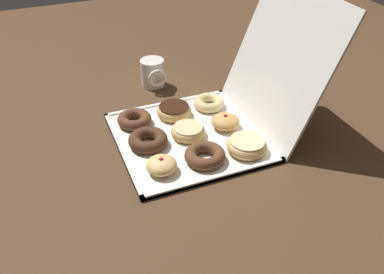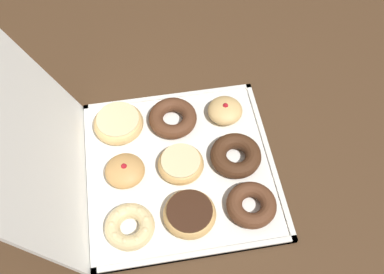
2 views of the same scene
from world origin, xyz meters
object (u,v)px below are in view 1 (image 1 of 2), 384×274
Objects in this scene: coffee_mug at (153,73)px; chocolate_cake_ring_donut_0 at (134,119)px; chocolate_cake_ring_donut_5 at (205,155)px; cruller_donut_6 at (209,102)px; chocolate_frosted_donut_3 at (174,111)px; glazed_ring_donut_4 at (188,131)px; jelly_filled_donut_2 at (161,165)px; donut_box at (188,137)px; glazed_ring_donut_8 at (247,145)px; jelly_filled_donut_7 at (225,121)px; chocolate_cake_ring_donut_1 at (148,140)px.

chocolate_cake_ring_donut_0 is at bearing -30.03° from coffee_mug.
chocolate_cake_ring_donut_5 and cruller_donut_6 have the same top height.
glazed_ring_donut_4 is (0.13, 0.00, -0.00)m from chocolate_frosted_donut_3.
jelly_filled_donut_2 is 0.52m from coffee_mug.
glazed_ring_donut_8 is at bearing 44.20° from donut_box.
chocolate_frosted_donut_3 is 0.13m from glazed_ring_donut_4.
donut_box is at bearing -95.09° from glazed_ring_donut_4.
chocolate_cake_ring_donut_5 is at bearing 0.07° from chocolate_frosted_donut_3.
jelly_filled_donut_2 is at bearing -91.30° from glazed_ring_donut_8.
coffee_mug is at bearing 179.15° from donut_box.
jelly_filled_donut_2 is 0.79× the size of coffee_mug.
chocolate_cake_ring_donut_5 is 0.30m from cruller_donut_6.
chocolate_frosted_donut_3 is 0.30m from glazed_ring_donut_8.
donut_box is at bearing 179.70° from chocolate_cake_ring_donut_5.
jelly_filled_donut_2 is 0.95× the size of jelly_filled_donut_7.
cruller_donut_6 is at bearing 93.12° from chocolate_frosted_donut_3.
coffee_mug reaches higher than glazed_ring_donut_8.
chocolate_frosted_donut_3 is at bearing -179.55° from donut_box.
cruller_donut_6 is at bearing 135.43° from jelly_filled_donut_2.
chocolate_frosted_donut_3 is 1.07× the size of cruller_donut_6.
glazed_ring_donut_8 is at bearing 1.89° from jelly_filled_donut_7.
glazed_ring_donut_8 is (0.14, 0.13, 0.00)m from glazed_ring_donut_4.
chocolate_cake_ring_donut_1 is at bearing -19.96° from coffee_mug.
chocolate_cake_ring_donut_5 is 0.13m from glazed_ring_donut_8.
chocolate_cake_ring_donut_1 reaches higher than cruller_donut_6.
chocolate_cake_ring_donut_1 is at bearing 179.44° from jelly_filled_donut_2.
chocolate_frosted_donut_3 is 0.26m from chocolate_cake_ring_donut_5.
glazed_ring_donut_4 is at bearing 134.73° from jelly_filled_donut_2.
chocolate_cake_ring_donut_1 is 1.00× the size of chocolate_cake_ring_donut_5.
chocolate_cake_ring_donut_0 is at bearing -90.26° from chocolate_frosted_donut_3.
chocolate_cake_ring_donut_5 is at bearing -44.09° from jelly_filled_donut_7.
coffee_mug is at bearing 164.86° from jelly_filled_donut_2.
jelly_filled_donut_2 is at bearing 1.24° from chocolate_cake_ring_donut_0.
jelly_filled_donut_2 is at bearing -45.08° from donut_box.
jelly_filled_donut_2 is at bearing -26.74° from chocolate_frosted_donut_3.
glazed_ring_donut_8 is 1.12× the size of coffee_mug.
chocolate_cake_ring_donut_0 is 1.03× the size of glazed_ring_donut_4.
cruller_donut_6 reaches higher than donut_box.
coffee_mug reaches higher than chocolate_cake_ring_donut_0.
chocolate_cake_ring_donut_0 is 1.02× the size of coffee_mug.
chocolate_frosted_donut_3 is 0.95× the size of glazed_ring_donut_8.
jelly_filled_donut_7 is (0.00, 0.26, 0.00)m from chocolate_cake_ring_donut_1.
jelly_filled_donut_2 reaches higher than chocolate_cake_ring_donut_5.
chocolate_cake_ring_donut_1 is 0.98× the size of glazed_ring_donut_8.
chocolate_frosted_donut_3 is (-0.13, -0.00, 0.02)m from donut_box.
coffee_mug is at bearing 179.28° from glazed_ring_donut_4.
chocolate_cake_ring_donut_0 is at bearing -88.60° from cruller_donut_6.
chocolate_cake_ring_donut_1 is 1.12× the size of glazed_ring_donut_4.
donut_box is at bearing -44.07° from cruller_donut_6.
glazed_ring_donut_8 is at bearing 45.52° from chocolate_cake_ring_donut_0.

